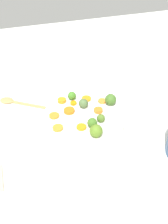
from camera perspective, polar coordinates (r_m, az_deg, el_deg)
tabletop at (r=0.98m, az=-1.79°, el=-5.36°), size 2.40×2.40×0.02m
serving_bowl_carrots at (r=0.98m, az=0.00°, el=-2.14°), size 0.30×0.30×0.07m
carrot_slice_0 at (r=1.02m, az=3.96°, el=2.38°), size 0.04×0.04×0.01m
carrot_slice_1 at (r=0.95m, az=-6.47°, el=-0.80°), size 0.05×0.05×0.01m
carrot_slice_2 at (r=1.02m, az=-4.82°, el=2.51°), size 0.03×0.03×0.01m
carrot_slice_3 at (r=0.96m, az=-3.23°, el=0.27°), size 0.04×0.04×0.01m
carrot_slice_4 at (r=1.00m, az=-2.30°, el=1.93°), size 0.03×0.03×0.01m
carrot_slice_5 at (r=0.96m, az=3.10°, el=0.36°), size 0.03×0.03×0.01m
carrot_slice_6 at (r=0.89m, az=-5.68°, el=-3.45°), size 0.04×0.04×0.01m
carrot_slice_7 at (r=1.03m, az=0.52°, el=2.90°), size 0.05×0.05×0.01m
carrot_slice_8 at (r=0.89m, az=-0.56°, el=-3.28°), size 0.04×0.04×0.01m
brussels_sprout_0 at (r=1.02m, az=-2.63°, el=3.53°), size 0.03×0.03×0.03m
brussels_sprout_1 at (r=0.85m, az=2.63°, el=-4.10°), size 0.04×0.04×0.04m
brussels_sprout_2 at (r=0.91m, az=3.67°, el=-1.34°), size 0.03×0.03×0.03m
brussels_sprout_3 at (r=0.89m, az=1.80°, el=-2.36°), size 0.03×0.03×0.03m
brussels_sprout_4 at (r=1.00m, az=5.79°, el=2.70°), size 0.04×0.04×0.04m
brussels_sprout_5 at (r=0.98m, az=-0.12°, el=1.89°), size 0.04×0.04×0.04m
wooden_spoon at (r=1.16m, az=-13.71°, el=1.91°), size 0.28×0.21×0.01m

